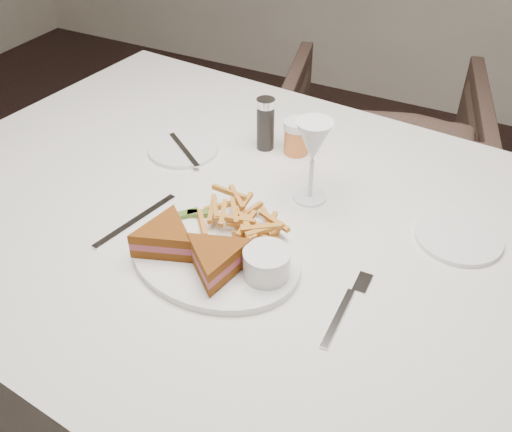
{
  "coord_description": "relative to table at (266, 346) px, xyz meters",
  "views": [
    {
      "loc": [
        0.57,
        -0.39,
        1.44
      ],
      "look_at": [
        0.2,
        0.33,
        0.8
      ],
      "focal_mm": 40.0,
      "sensor_mm": 36.0,
      "label": 1
    }
  ],
  "objects": [
    {
      "name": "table_setting",
      "position": [
        -0.03,
        -0.05,
        0.41
      ],
      "size": [
        0.79,
        0.62,
        0.18
      ],
      "color": "white",
      "rests_on": "table"
    },
    {
      "name": "table",
      "position": [
        0.0,
        0.0,
        0.0
      ],
      "size": [
        1.65,
        1.18,
        0.75
      ],
      "primitive_type": "cube",
      "rotation": [
        0.0,
        0.0,
        -0.09
      ],
      "color": "silver",
      "rests_on": "ground"
    },
    {
      "name": "chair_far",
      "position": [
        -0.05,
        0.98,
        -0.03
      ],
      "size": [
        0.81,
        0.78,
        0.7
      ],
      "primitive_type": "imported",
      "rotation": [
        0.0,
        0.0,
        3.39
      ],
      "color": "#46332B",
      "rests_on": "ground"
    }
  ]
}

